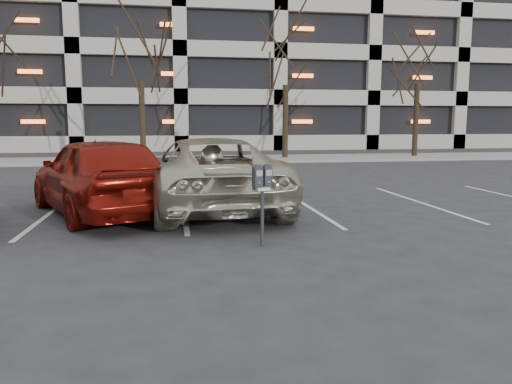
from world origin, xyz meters
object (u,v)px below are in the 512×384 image
tree_c (286,38)px  suv_silver (209,174)px  tree_d (419,37)px  car_red (100,175)px  parking_meter (262,185)px  tree_b (139,29)px

tree_c → suv_silver: (-4.85, -13.73, -5.16)m
tree_c → tree_d: bearing=0.0°
suv_silver → car_red: 2.28m
parking_meter → suv_silver: (-0.58, 3.43, -0.17)m
tree_b → car_red: 15.00m
tree_b → tree_c: (7.00, 0.00, -0.22)m
parking_meter → car_red: (-2.84, 3.14, -0.13)m
tree_b → parking_meter: bearing=-81.0°
tree_b → car_red: (-0.11, -14.01, -5.35)m
car_red → tree_d: bearing=-159.2°
tree_d → parking_meter: tree_d is taller
tree_c → parking_meter: size_ratio=6.59×
tree_c → tree_d: (7.00, 0.00, 0.24)m
suv_silver → car_red: size_ratio=1.21×
suv_silver → parking_meter: bearing=94.6°
parking_meter → tree_d: bearing=35.3°
tree_c → suv_silver: bearing=-109.5°
suv_silver → car_red: (-2.26, -0.29, 0.04)m
tree_b → parking_meter: size_ratio=6.83×
parking_meter → tree_b: bearing=77.7°
tree_d → suv_silver: 18.92m
tree_b → suv_silver: 14.90m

